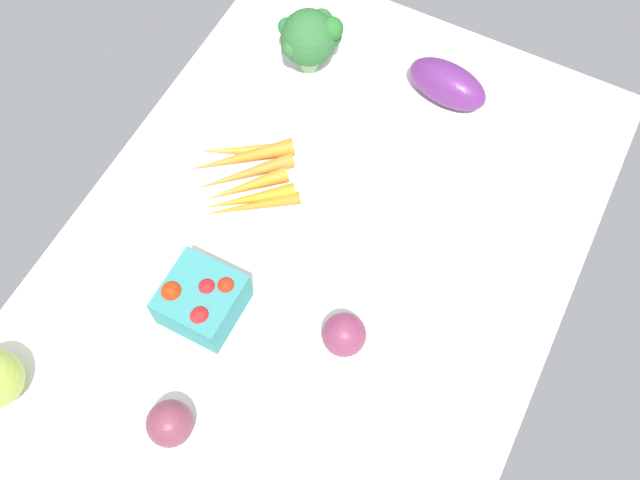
{
  "coord_description": "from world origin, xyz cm",
  "views": [
    {
      "loc": [
        45.11,
        23.31,
        105.84
      ],
      "look_at": [
        0.0,
        0.0,
        4.0
      ],
      "focal_mm": 41.13,
      "sensor_mm": 36.0,
      "label": 1
    }
  ],
  "objects": [
    {
      "name": "tablecloth",
      "position": [
        0.0,
        0.0,
        1.0
      ],
      "size": [
        104.0,
        76.0,
        2.0
      ],
      "primitive_type": "cube",
      "color": "white",
      "rests_on": "ground"
    },
    {
      "name": "berry_basket",
      "position": [
        17.51,
        -10.53,
        5.78
      ],
      "size": [
        10.76,
        10.76,
        8.1
      ],
      "color": "teal",
      "rests_on": "tablecloth"
    },
    {
      "name": "eggplant",
      "position": [
        -35.89,
        6.05,
        5.59
      ],
      "size": [
        9.05,
        15.34,
        7.19
      ],
      "primitive_type": "ellipsoid",
      "rotation": [
        0.0,
        0.0,
        1.44
      ],
      "color": "#61256F",
      "rests_on": "tablecloth"
    },
    {
      "name": "carrot_bunch",
      "position": [
        -5.09,
        -16.45,
        3.31
      ],
      "size": [
        19.86,
        20.17,
        2.99
      ],
      "color": "orange",
      "rests_on": "tablecloth"
    },
    {
      "name": "red_onion_near_basket",
      "position": [
        12.51,
        10.38,
        5.25
      ],
      "size": [
        6.5,
        6.5,
        6.5
      ],
      "primitive_type": "sphere",
      "color": "#7F3251",
      "rests_on": "tablecloth"
    },
    {
      "name": "broccoli_head",
      "position": [
        -31.28,
        -17.99,
        9.49
      ],
      "size": [
        11.07,
        10.99,
        12.37
      ],
      "color": "#9DCB83",
      "rests_on": "tablecloth"
    },
    {
      "name": "red_onion_center",
      "position": [
        34.84,
        -5.09,
        5.27
      ],
      "size": [
        6.53,
        6.53,
        6.53
      ],
      "primitive_type": "sphere",
      "color": "brown",
      "rests_on": "tablecloth"
    }
  ]
}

